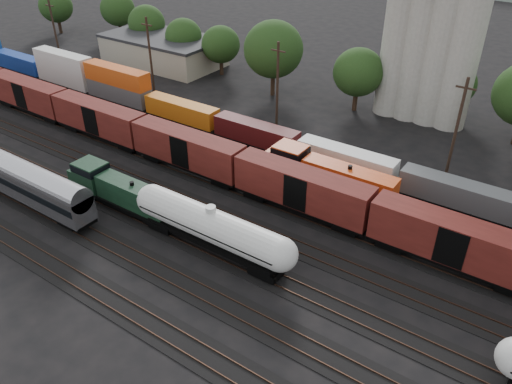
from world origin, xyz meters
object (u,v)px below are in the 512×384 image
Objects in this scene: green_locomotive at (116,189)px; passenger_coach at (16,176)px; tank_car_a at (212,227)px; grain_silo at (429,41)px; orange_locomotive at (324,174)px.

passenger_coach is at bearing -152.99° from green_locomotive.
tank_car_a is 0.62× the size of grain_silo.
passenger_coach is (-9.81, -5.00, 0.78)m from green_locomotive.
orange_locomotive is (26.41, 20.00, -0.60)m from passenger_coach.
green_locomotive is 0.52× the size of grain_silo.
tank_car_a is at bearing 0.00° from green_locomotive.
passenger_coach is at bearing -121.26° from grain_silo.
tank_car_a is 42.19m from grain_silo.
tank_car_a is (12.90, 0.00, 0.49)m from green_locomotive.
green_locomotive is at bearing -137.91° from orange_locomotive.
green_locomotive is at bearing 180.00° from tank_car_a.
passenger_coach is at bearing -142.87° from orange_locomotive.
green_locomotive is 12.91m from tank_car_a.
tank_car_a is at bearing -103.89° from orange_locomotive.
orange_locomotive is 0.60× the size of grain_silo.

